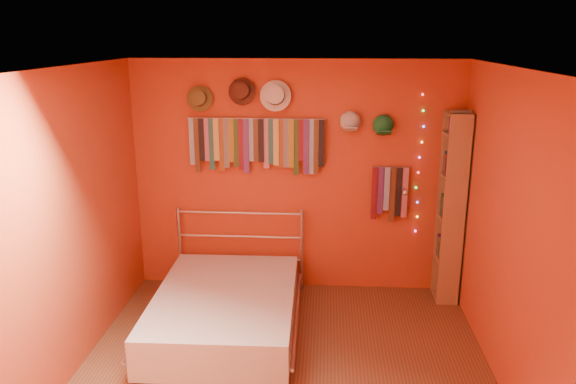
% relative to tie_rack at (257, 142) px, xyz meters
% --- Properties ---
extents(ground, '(3.50, 3.50, 0.00)m').
position_rel_tie_rack_xyz_m(ground, '(0.41, -1.68, -1.64)').
color(ground, brown).
rests_on(ground, ground).
extents(back_wall, '(3.50, 0.02, 2.50)m').
position_rel_tie_rack_xyz_m(back_wall, '(0.41, 0.07, -0.39)').
color(back_wall, '#AB351B').
rests_on(back_wall, ground).
extents(right_wall, '(0.02, 3.50, 2.50)m').
position_rel_tie_rack_xyz_m(right_wall, '(2.16, -1.68, -0.39)').
color(right_wall, '#AB351B').
rests_on(right_wall, ground).
extents(left_wall, '(0.02, 3.50, 2.50)m').
position_rel_tie_rack_xyz_m(left_wall, '(-1.34, -1.68, -0.39)').
color(left_wall, '#AB351B').
rests_on(left_wall, ground).
extents(ceiling, '(3.50, 3.50, 0.02)m').
position_rel_tie_rack_xyz_m(ceiling, '(0.41, -1.68, 0.86)').
color(ceiling, white).
rests_on(ceiling, back_wall).
extents(tie_rack, '(1.45, 0.03, 0.60)m').
position_rel_tie_rack_xyz_m(tie_rack, '(0.00, 0.00, 0.00)').
color(tie_rack, '#B2B2B7').
rests_on(tie_rack, back_wall).
extents(small_tie_rack, '(0.40, 0.03, 0.60)m').
position_rel_tie_rack_xyz_m(small_tie_rack, '(1.41, 0.00, -0.50)').
color(small_tie_rack, '#B2B2B7').
rests_on(small_tie_rack, back_wall).
extents(fedora_olive, '(0.27, 0.15, 0.27)m').
position_rel_tie_rack_xyz_m(fedora_olive, '(-0.59, -0.03, 0.46)').
color(fedora_olive, brown).
rests_on(fedora_olive, back_wall).
extents(fedora_brown, '(0.28, 0.15, 0.28)m').
position_rel_tie_rack_xyz_m(fedora_brown, '(-0.14, -0.03, 0.54)').
color(fedora_brown, '#4B251B').
rests_on(fedora_brown, back_wall).
extents(fedora_white, '(0.32, 0.17, 0.32)m').
position_rel_tie_rack_xyz_m(fedora_white, '(0.20, -0.03, 0.50)').
color(fedora_white, white).
rests_on(fedora_white, back_wall).
extents(cap_white, '(0.20, 0.25, 0.20)m').
position_rel_tie_rack_xyz_m(cap_white, '(0.97, 0.01, 0.23)').
color(cap_white, beige).
rests_on(cap_white, back_wall).
extents(cap_green, '(0.20, 0.25, 0.20)m').
position_rel_tie_rack_xyz_m(cap_green, '(1.31, 0.01, 0.19)').
color(cap_green, '#1A7639').
rests_on(cap_green, back_wall).
extents(fairy_lights, '(0.06, 0.02, 1.48)m').
position_rel_tie_rack_xyz_m(fairy_lights, '(1.70, 0.03, -0.22)').
color(fairy_lights, '#FF3333').
rests_on(fairy_lights, back_wall).
extents(reading_lamp, '(0.06, 0.27, 0.08)m').
position_rel_tie_rack_xyz_m(reading_lamp, '(1.54, -0.14, -0.47)').
color(reading_lamp, '#B2B2B7').
rests_on(reading_lamp, back_wall).
extents(bookshelf, '(0.25, 0.34, 2.00)m').
position_rel_tie_rack_xyz_m(bookshelf, '(2.07, -0.15, -0.62)').
color(bookshelf, '#A5764A').
rests_on(bookshelf, ground).
extents(bed, '(1.42, 1.92, 0.92)m').
position_rel_tie_rack_xyz_m(bed, '(-0.20, -1.00, -1.43)').
color(bed, '#B2B2B7').
rests_on(bed, ground).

